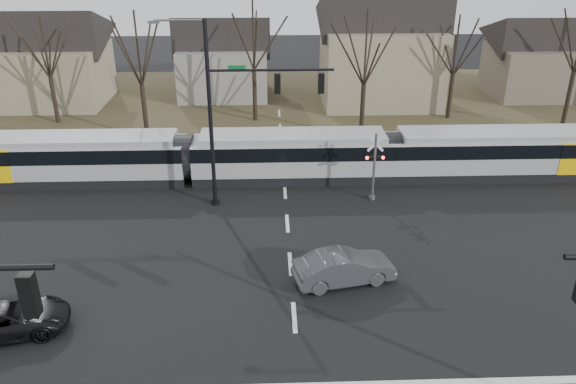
{
  "coord_description": "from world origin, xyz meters",
  "views": [
    {
      "loc": [
        -0.91,
        -16.27,
        14.03
      ],
      "look_at": [
        0.0,
        9.0,
        2.3
      ],
      "focal_mm": 35.0,
      "sensor_mm": 36.0,
      "label": 1
    }
  ],
  "objects_px": {
    "tram": "(290,154)",
    "rail_crossing_signal": "(374,169)",
    "sedan": "(344,267)",
    "suv": "(7,319)"
  },
  "relations": [
    {
      "from": "tram",
      "to": "suv",
      "type": "xyz_separation_m",
      "value": [
        -11.38,
        -14.57,
        -0.98
      ]
    },
    {
      "from": "sedan",
      "to": "rail_crossing_signal",
      "type": "relative_size",
      "value": 1.17
    },
    {
      "from": "sedan",
      "to": "rail_crossing_signal",
      "type": "height_order",
      "value": "rail_crossing_signal"
    },
    {
      "from": "tram",
      "to": "rail_crossing_signal",
      "type": "distance_m",
      "value": 5.64
    },
    {
      "from": "sedan",
      "to": "rail_crossing_signal",
      "type": "distance_m",
      "value": 8.84
    },
    {
      "from": "tram",
      "to": "sedan",
      "type": "bearing_deg",
      "value": -80.51
    },
    {
      "from": "tram",
      "to": "rail_crossing_signal",
      "type": "relative_size",
      "value": 9.8
    },
    {
      "from": "sedan",
      "to": "rail_crossing_signal",
      "type": "xyz_separation_m",
      "value": [
        2.71,
        8.34,
        1.15
      ]
    },
    {
      "from": "rail_crossing_signal",
      "to": "tram",
      "type": "bearing_deg",
      "value": 145.34
    },
    {
      "from": "tram",
      "to": "suv",
      "type": "distance_m",
      "value": 18.51
    }
  ]
}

